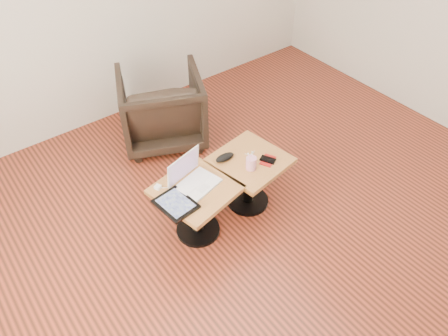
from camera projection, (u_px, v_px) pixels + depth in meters
room_shell at (306, 86)px, 2.20m from camera, size 4.52×4.52×2.71m
side_table_left at (196, 199)px, 3.01m from camera, size 0.58×0.58×0.45m
side_table_right at (249, 170)px, 3.23m from camera, size 0.56×0.56×0.45m
laptop at (192, 179)px, 2.94m from camera, size 0.35×0.30×0.22m
tablet at (176, 204)px, 2.82m from camera, size 0.24×0.29×0.02m
charging_adapter at (158, 187)px, 2.93m from camera, size 0.05×0.05×0.02m
glasses_case at (225, 157)px, 3.14m from camera, size 0.15×0.07×0.05m
striped_cup at (251, 163)px, 3.05m from camera, size 0.09×0.09×0.10m
earbuds_tangle at (251, 154)px, 3.20m from camera, size 0.07×0.05×0.01m
phone_on_sleeve at (268, 160)px, 3.14m from camera, size 0.15×0.14×0.02m
armchair at (162, 108)px, 3.85m from camera, size 0.94×0.95×0.66m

